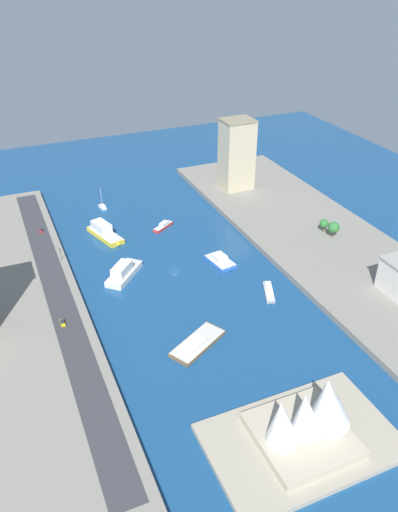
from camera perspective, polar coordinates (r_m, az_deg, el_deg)
The scene contains 17 objects.
ground_plane at distance 251.68m, azimuth -2.74°, elevation -1.64°, with size 440.00×440.00×0.00m, color navy.
quay_west at distance 286.05m, azimuth 12.93°, elevation 2.21°, with size 70.00×240.00×2.93m, color gray.
peninsula_point at distance 176.81m, azimuth 11.42°, elevation -19.65°, with size 60.99×38.62×2.00m, color #A89E89.
road_strip at distance 239.77m, azimuth -15.64°, elevation -3.92°, with size 11.37×228.00×0.15m, color #38383D.
tugboat_red at distance 290.33m, azimuth -4.05°, elevation 3.38°, with size 14.35×11.14×3.23m.
yacht_sleek_gray at distance 237.19m, azimuth 7.85°, elevation -3.90°, with size 9.62×16.31×3.00m.
ferry_white_commuter at distance 247.97m, azimuth -8.49°, elevation -1.78°, with size 22.54×23.23×7.59m.
sailboat_small_white at distance 318.39m, azimuth -10.81°, elevation 5.49°, with size 3.99×8.17×13.18m.
ferry_yellow_fast at distance 285.17m, azimuth -10.66°, elevation 2.71°, with size 15.78×28.46×7.58m.
barge_flat_brown at distance 206.19m, azimuth -0.24°, elevation -9.80°, with size 27.04×21.13×3.14m.
catamaran_blue at distance 257.10m, azimuth 2.39°, elevation -0.48°, with size 11.61×18.70×4.14m.
office_block_beige at distance 328.38m, azimuth 4.26°, elevation 11.34°, with size 19.89×17.10×44.51m.
pickup_red at distance 293.10m, azimuth -17.40°, elevation 2.79°, with size 2.07×4.65×1.47m.
taxi_yellow_cab at distance 219.48m, azimuth -15.12°, elevation -7.25°, with size 1.84×4.76×1.45m.
traffic_light_waterfront at distance 261.57m, azimuth -15.33°, elevation 0.41°, with size 0.36×0.36×6.50m.
opera_landmark at distance 169.47m, azimuth 12.22°, elevation -17.21°, with size 31.63×29.75×24.16m.
park_tree_cluster at distance 282.70m, azimuth 14.57°, elevation 3.28°, with size 6.29×13.05×9.22m.
Camera 1 is at (72.69, 198.57, 136.48)m, focal length 35.55 mm.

